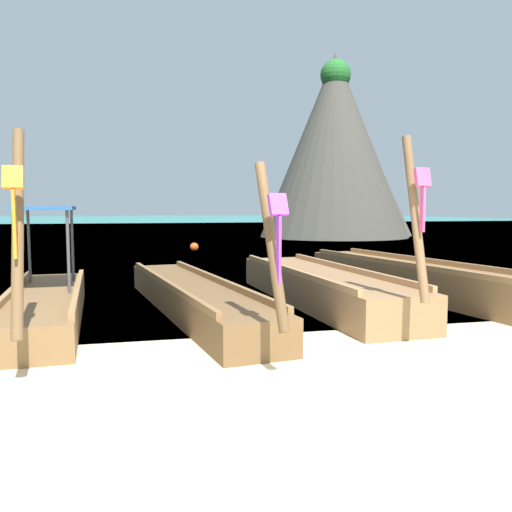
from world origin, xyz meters
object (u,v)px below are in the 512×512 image
object	(u,v)px
longtail_boat_violet_ribbon	(193,297)
longtail_boat_yellow_ribbon	(415,279)
karst_rock	(340,152)
longtail_boat_pink_ribbon	(320,287)
longtail_boat_orange_ribbon	(46,303)
mooring_buoy_near	(194,247)

from	to	relation	value
longtail_boat_violet_ribbon	longtail_boat_yellow_ribbon	world-z (taller)	longtail_boat_yellow_ribbon
longtail_boat_yellow_ribbon	karst_rock	size ratio (longest dim) A/B	0.65
longtail_boat_violet_ribbon	karst_rock	size ratio (longest dim) A/B	0.63
longtail_boat_yellow_ribbon	karst_rock	bearing A→B (deg)	71.76
longtail_boat_violet_ribbon	longtail_boat_pink_ribbon	xyz separation A→B (m)	(2.47, 0.34, 0.05)
karst_rock	longtail_boat_orange_ribbon	bearing A→B (deg)	-122.10
longtail_boat_orange_ribbon	longtail_boat_pink_ribbon	xyz separation A→B (m)	(4.83, 0.61, -0.00)
longtail_boat_pink_ribbon	longtail_boat_yellow_ribbon	distance (m)	2.28
longtail_boat_orange_ribbon	karst_rock	bearing A→B (deg)	57.90
longtail_boat_orange_ribbon	longtail_boat_yellow_ribbon	size ratio (longest dim) A/B	0.77
longtail_boat_pink_ribbon	karst_rock	distance (m)	24.43
longtail_boat_orange_ribbon	longtail_boat_pink_ribbon	distance (m)	4.87
longtail_boat_violet_ribbon	longtail_boat_yellow_ribbon	size ratio (longest dim) A/B	0.96
longtail_boat_pink_ribbon	karst_rock	bearing A→B (deg)	66.97
mooring_buoy_near	karst_rock	bearing A→B (deg)	42.49
longtail_boat_orange_ribbon	longtail_boat_yellow_ribbon	world-z (taller)	longtail_boat_orange_ribbon
longtail_boat_pink_ribbon	longtail_boat_violet_ribbon	bearing A→B (deg)	-172.20
karst_rock	mooring_buoy_near	xyz separation A→B (m)	(-10.31, -9.44, -5.18)
longtail_boat_yellow_ribbon	mooring_buoy_near	xyz separation A→B (m)	(-3.20, 12.13, -0.16)
longtail_boat_pink_ribbon	longtail_boat_yellow_ribbon	bearing A→B (deg)	10.64
longtail_boat_yellow_ribbon	karst_rock	xyz separation A→B (m)	(7.11, 21.58, 5.02)
longtail_boat_violet_ribbon	mooring_buoy_near	distance (m)	12.98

